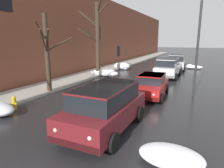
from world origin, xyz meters
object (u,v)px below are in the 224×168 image
Objects in this scene: sedan_red_parked_kerbside_close at (151,85)px; suv_white_parked_kerbside_mid at (168,67)px; suv_silver_parked_far_down_block at (176,61)px; street_lamp_post at (198,43)px; bare_tree_mid_block at (97,38)px; fire_hydrant at (14,103)px; suv_maroon_approaching_near_lane at (106,106)px; bare_tree_second_along_sidewalk at (47,52)px.

suv_white_parked_kerbside_mid reaches higher than sedan_red_parked_kerbside_close.
street_lamp_post is (2.55, -11.74, 2.40)m from suv_silver_parked_far_down_block.
suv_white_parked_kerbside_mid is 0.99× the size of suv_silver_parked_far_down_block.
bare_tree_mid_block is 10.94m from fire_hydrant.
bare_tree_mid_block is 1.56× the size of suv_maroon_approaching_near_lane.
suv_white_parked_kerbside_mid is at bearing 65.51° from fire_hydrant.
sedan_red_parked_kerbside_close is 5.76× the size of fire_hydrant.
sedan_red_parked_kerbside_close is 0.85× the size of suv_white_parked_kerbside_mid.
bare_tree_second_along_sidewalk is 1.08× the size of suv_silver_parked_far_down_block.
bare_tree_mid_block is at bearing -160.10° from suv_white_parked_kerbside_mid.
suv_silver_parked_far_down_block reaches higher than fire_hydrant.
suv_maroon_approaching_near_lane is 0.95× the size of suv_silver_parked_far_down_block.
suv_maroon_approaching_near_lane is at bearing -113.98° from street_lamp_post.
bare_tree_mid_block is at bearing 157.09° from street_lamp_post.
fire_hydrant is at bearing 178.28° from suv_maroon_approaching_near_lane.
bare_tree_second_along_sidewalk reaches higher than suv_white_parked_kerbside_mid.
sedan_red_parked_kerbside_close is 8.03m from fire_hydrant.
suv_maroon_approaching_near_lane is at bearing -1.72° from fire_hydrant.
bare_tree_mid_block is 10.12× the size of fire_hydrant.
fire_hydrant is 0.12× the size of street_lamp_post.
bare_tree_second_along_sidewalk is 4.20m from fire_hydrant.
bare_tree_second_along_sidewalk is 7.35× the size of fire_hydrant.
street_lamp_post is (2.63, -6.20, 2.40)m from suv_white_parked_kerbside_mid.
bare_tree_mid_block reaches higher than bare_tree_second_along_sidewalk.
sedan_red_parked_kerbside_close is at bearing 42.36° from fire_hydrant.
bare_tree_second_along_sidewalk reaches higher than fire_hydrant.
street_lamp_post is at bearing 66.02° from suv_maroon_approaching_near_lane.
suv_silver_parked_far_down_block is (6.57, 7.89, -2.77)m from bare_tree_mid_block.
bare_tree_mid_block is 1.49× the size of suv_silver_parked_far_down_block.
bare_tree_second_along_sidewalk is 16.33m from suv_silver_parked_far_down_block.
bare_tree_second_along_sidewalk is 7.14m from sedan_red_parked_kerbside_close.
sedan_red_parked_kerbside_close is at bearing -89.77° from suv_silver_parked_far_down_block.
suv_white_parked_kerbside_mid is at bearing 19.90° from bare_tree_mid_block.
suv_maroon_approaching_near_lane is (6.07, -3.55, -1.77)m from bare_tree_second_along_sidewalk.
fire_hydrant is at bearing -142.26° from street_lamp_post.
suv_maroon_approaching_near_lane is 0.76× the size of street_lamp_post.
bare_tree_mid_block is 8.81m from sedan_red_parked_kerbside_close.
bare_tree_second_along_sidewalk is at bearing -113.59° from suv_silver_parked_far_down_block.
suv_maroon_approaching_near_lane and suv_silver_parked_far_down_block have the same top height.
fire_hydrant is (0.70, -10.37, -3.40)m from bare_tree_mid_block.
suv_maroon_approaching_near_lane is 18.43m from suv_silver_parked_far_down_block.
suv_white_parked_kerbside_mid and suv_silver_parked_far_down_block have the same top height.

